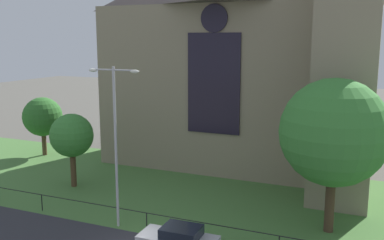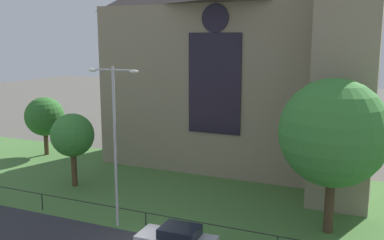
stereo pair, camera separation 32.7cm
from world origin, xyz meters
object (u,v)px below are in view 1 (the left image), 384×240
(tree_left_near, at_px, (72,136))
(tree_left_far, at_px, (43,117))
(tree_right_near, at_px, (334,133))
(church_building, at_px, (243,50))
(streetlamp_near, at_px, (115,129))
(parked_car_silver, at_px, (179,240))

(tree_left_near, xyz_separation_m, tree_left_far, (-8.60, 6.53, -0.20))
(tree_right_near, height_order, tree_left_near, tree_right_near)
(tree_right_near, bearing_deg, church_building, 126.18)
(tree_right_near, relative_size, streetlamp_near, 0.94)
(tree_left_near, height_order, parked_car_silver, tree_left_near)
(tree_left_near, xyz_separation_m, streetlamp_near, (7.14, -4.95, 2.03))
(church_building, relative_size, parked_car_silver, 6.12)
(tree_right_near, relative_size, parked_car_silver, 2.14)
(tree_right_near, xyz_separation_m, parked_car_silver, (-7.00, -5.97, -5.22))
(church_building, height_order, tree_left_far, church_building)
(church_building, distance_m, tree_right_near, 16.11)
(church_building, distance_m, parked_car_silver, 20.92)
(tree_left_far, distance_m, streetlamp_near, 19.62)
(tree_right_near, height_order, streetlamp_near, streetlamp_near)
(tree_right_near, distance_m, tree_left_far, 28.62)
(tree_right_near, bearing_deg, parked_car_silver, -139.54)
(streetlamp_near, bearing_deg, tree_left_near, 145.29)
(streetlamp_near, relative_size, parked_car_silver, 2.28)
(tree_right_near, xyz_separation_m, tree_left_far, (-27.60, 7.23, -2.18))
(church_building, relative_size, tree_left_near, 4.58)
(church_building, height_order, parked_car_silver, church_building)
(streetlamp_near, height_order, parked_car_silver, streetlamp_near)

